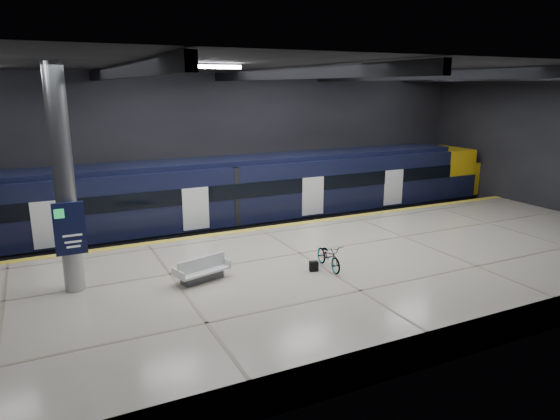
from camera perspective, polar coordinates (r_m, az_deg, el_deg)
ground at (r=20.38m, az=0.90°, el=-7.05°), size 30.00×30.00×0.00m
room_shell at (r=19.08m, az=0.95°, el=9.19°), size 30.10×16.10×8.05m
platform at (r=18.14m, az=4.51°, el=-7.96°), size 30.00×11.00×1.10m
safety_strip at (r=22.38m, az=-2.28°, el=-2.12°), size 30.00×0.40×0.01m
rails at (r=25.11m, az=-4.79°, el=-2.80°), size 30.00×1.52×0.16m
train at (r=25.49m, az=-0.15°, el=2.09°), size 29.40×2.84×3.79m
bench at (r=16.66m, az=-8.89°, el=-7.05°), size 1.95×1.21×0.80m
bicycle at (r=17.55m, az=5.60°, el=-5.27°), size 0.74×1.76×0.90m
pannier_bag at (r=17.35m, az=3.87°, el=-6.42°), size 0.33×0.24×0.35m
info_column at (r=16.19m, az=-23.40°, el=2.68°), size 0.90×0.78×6.90m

